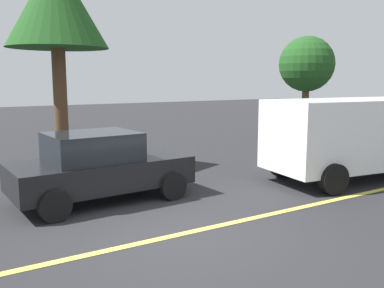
{
  "coord_description": "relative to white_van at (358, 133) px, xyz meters",
  "views": [
    {
      "loc": [
        -3.52,
        -6.13,
        2.71
      ],
      "look_at": [
        1.03,
        1.19,
        1.39
      ],
      "focal_mm": 39.25,
      "sensor_mm": 36.0,
      "label": 1
    }
  ],
  "objects": [
    {
      "name": "ground_plane",
      "position": [
        -6.33,
        -1.12,
        -1.27
      ],
      "size": [
        80.0,
        80.0,
        0.0
      ],
      "primitive_type": "plane",
      "color": "#262628"
    },
    {
      "name": "lane_marking_centre",
      "position": [
        -3.33,
        -1.12,
        -1.26
      ],
      "size": [
        28.0,
        0.16,
        0.01
      ],
      "primitive_type": "cube",
      "color": "#E0D14C"
    },
    {
      "name": "white_van",
      "position": [
        0.0,
        0.0,
        0.0
      ],
      "size": [
        5.42,
        2.81,
        2.2
      ],
      "color": "white",
      "rests_on": "ground_plane"
    },
    {
      "name": "car_black_approaching",
      "position": [
        -6.75,
        1.71,
        -0.48
      ],
      "size": [
        4.02,
        2.16,
        1.56
      ],
      "color": "black",
      "rests_on": "ground_plane"
    },
    {
      "name": "tree_left_verge",
      "position": [
        5.37,
        6.98,
        2.16
      ],
      "size": [
        2.6,
        2.6,
        4.76
      ],
      "color": "#513823",
      "rests_on": "ground_plane"
    },
    {
      "name": "tree_centre_verge",
      "position": [
        -6.58,
        5.4,
        3.58
      ],
      "size": [
        2.92,
        2.92,
        6.23
      ],
      "color": "#513823",
      "rests_on": "ground_plane"
    }
  ]
}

